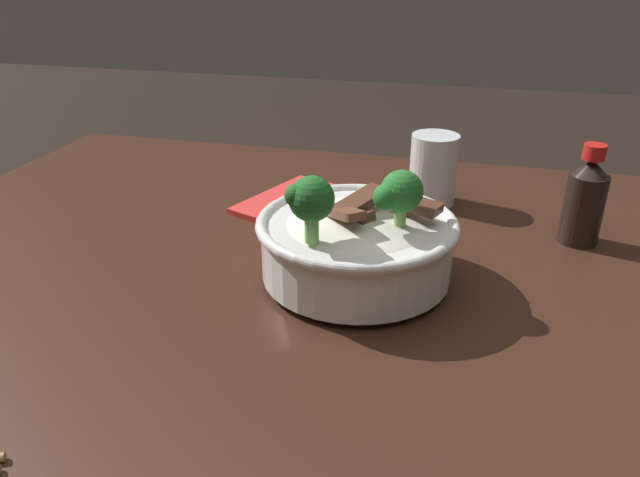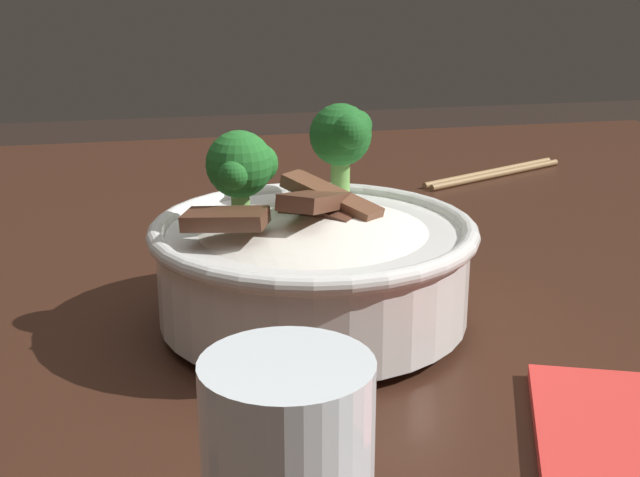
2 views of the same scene
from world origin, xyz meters
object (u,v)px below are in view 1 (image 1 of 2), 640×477
at_px(rice_bowl, 357,239).
at_px(folded_napkin, 294,201).
at_px(drinking_glass, 433,173).
at_px(soy_sauce_bottle, 585,200).

xyz_separation_m(rice_bowl, folded_napkin, (0.20, 0.13, -0.05)).
distance_m(drinking_glass, folded_napkin, 0.20).
relative_size(rice_bowl, drinking_glass, 2.18).
relative_size(drinking_glass, folded_napkin, 0.59).
distance_m(drinking_glass, soy_sauce_bottle, 0.21).
bearing_deg(drinking_glass, folded_napkin, 106.43).
height_order(drinking_glass, soy_sauce_bottle, soy_sauce_bottle).
bearing_deg(drinking_glass, soy_sauce_bottle, -114.56).
height_order(rice_bowl, soy_sauce_bottle, rice_bowl).
bearing_deg(drinking_glass, rice_bowl, 166.63).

